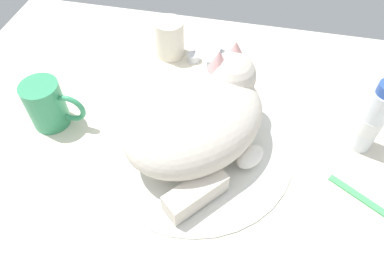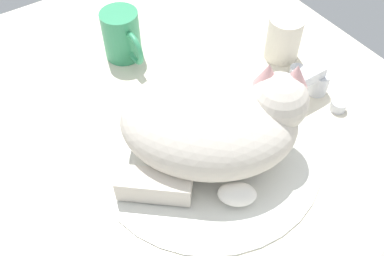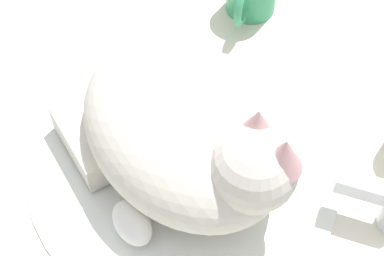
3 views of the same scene
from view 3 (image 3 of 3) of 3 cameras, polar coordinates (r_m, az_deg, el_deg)
ground_plane at (r=68.49cm, az=-0.73°, el=-4.18°), size 110.00×82.50×3.00cm
sink_basin at (r=66.94cm, az=-0.75°, el=-3.33°), size 36.42×36.42×0.70cm
cat at (r=60.74cm, az=-0.34°, el=-0.46°), size 31.96×33.21×15.38cm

